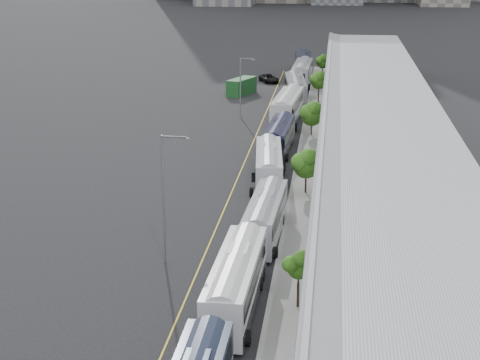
% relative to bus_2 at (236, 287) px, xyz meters
% --- Properties ---
extents(sidewalk, '(10.00, 170.00, 0.12)m').
position_rel_bus_2_xyz_m(sidewalk, '(6.94, 22.34, -1.54)').
color(sidewalk, gray).
rests_on(sidewalk, ground).
extents(lane_line, '(0.12, 160.00, 0.02)m').
position_rel_bus_2_xyz_m(lane_line, '(-3.56, 22.34, -1.59)').
color(lane_line, gold).
rests_on(lane_line, ground).
extents(depot, '(12.45, 160.40, 7.20)m').
position_rel_bus_2_xyz_m(depot, '(10.93, 22.34, 1.91)').
color(depot, gray).
rests_on(depot, ground).
extents(bus_2, '(2.89, 13.01, 3.79)m').
position_rel_bus_2_xyz_m(bus_2, '(0.00, 0.00, 0.00)').
color(bus_2, silver).
rests_on(bus_2, ground).
extents(bus_3, '(2.84, 12.05, 3.50)m').
position_rel_bus_2_xyz_m(bus_3, '(0.72, 13.53, -0.12)').
color(bus_3, gray).
rests_on(bus_3, ground).
extents(bus_4, '(3.63, 12.66, 3.65)m').
position_rel_bus_2_xyz_m(bus_4, '(-0.28, 28.67, -0.06)').
color(bus_4, silver).
rests_on(bus_4, ground).
extents(bus_5, '(3.01, 12.08, 3.50)m').
position_rel_bus_2_xyz_m(bus_5, '(-0.16, 41.62, -0.12)').
color(bus_5, black).
rests_on(bus_5, ground).
extents(bus_6, '(3.70, 14.08, 4.07)m').
position_rel_bus_2_xyz_m(bus_6, '(-0.17, 57.00, 0.12)').
color(bus_6, silver).
rests_on(bus_6, ground).
extents(bus_7, '(4.06, 13.58, 3.91)m').
position_rel_bus_2_xyz_m(bus_7, '(0.15, 71.25, 0.05)').
color(bus_7, slate).
rests_on(bus_7, ground).
extents(bus_8, '(3.07, 13.66, 3.97)m').
position_rel_bus_2_xyz_m(bus_8, '(0.49, 86.89, 0.08)').
color(bus_8, '#999CA2').
rests_on(bus_8, ground).
extents(bus_9, '(3.63, 13.43, 3.88)m').
position_rel_bus_2_xyz_m(bus_9, '(0.13, 98.13, 0.04)').
color(bus_9, black).
rests_on(bus_9, ground).
extents(tree_1, '(1.50, 1.50, 3.81)m').
position_rel_bus_2_xyz_m(tree_1, '(3.99, 0.74, 1.42)').
color(tree_1, black).
rests_on(tree_1, ground).
extents(tree_2, '(2.49, 2.49, 4.39)m').
position_rel_bus_2_xyz_m(tree_2, '(3.49, 25.88, 1.54)').
color(tree_2, black).
rests_on(tree_2, ground).
extents(tree_3, '(2.67, 2.67, 4.34)m').
position_rel_bus_2_xyz_m(tree_3, '(3.25, 49.82, 1.40)').
color(tree_3, black).
rests_on(tree_3, ground).
extents(tree_4, '(2.31, 2.31, 4.69)m').
position_rel_bus_2_xyz_m(tree_4, '(3.58, 71.64, 1.91)').
color(tree_4, black).
rests_on(tree_4, ground).
extents(tree_5, '(2.00, 2.00, 4.25)m').
position_rel_bus_2_xyz_m(tree_5, '(3.74, 92.98, 1.63)').
color(tree_5, black).
rests_on(tree_5, ground).
extents(street_lamp_near, '(2.04, 0.22, 9.80)m').
position_rel_bus_2_xyz_m(street_lamp_near, '(-6.07, 7.35, 4.00)').
color(street_lamp_near, '#59595E').
rests_on(street_lamp_near, ground).
extents(street_lamp_far, '(2.04, 0.22, 8.17)m').
position_rel_bus_2_xyz_m(street_lamp_far, '(-6.57, 59.75, 3.16)').
color(street_lamp_far, '#59595E').
rests_on(street_lamp_far, ground).
extents(shipping_container, '(4.34, 6.57, 2.56)m').
position_rel_bus_2_xyz_m(shipping_container, '(-8.62, 76.90, -0.32)').
color(shipping_container, '#14411A').
rests_on(shipping_container, ground).
extents(suv, '(4.17, 5.52, 1.39)m').
position_rel_bus_2_xyz_m(suv, '(-5.26, 88.92, -0.90)').
color(suv, black).
rests_on(suv, ground).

